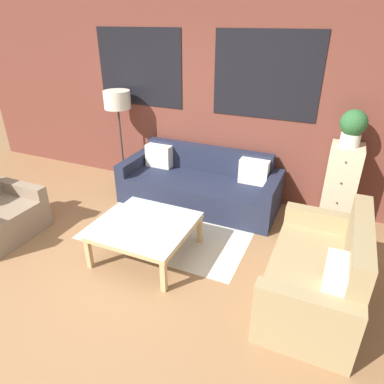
{
  "coord_description": "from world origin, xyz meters",
  "views": [
    {
      "loc": [
        1.94,
        -2.2,
        2.46
      ],
      "look_at": [
        0.43,
        1.23,
        0.55
      ],
      "focal_mm": 32.0,
      "sensor_mm": 36.0,
      "label": 1
    }
  ],
  "objects_px": {
    "couch_dark": "(200,186)",
    "drawer_cabinet": "(340,186)",
    "coffee_table": "(146,228)",
    "floor_lamp": "(118,104)",
    "potted_plant": "(353,126)",
    "settee_vintage": "(319,275)"
  },
  "relations": [
    {
      "from": "couch_dark",
      "to": "drawer_cabinet",
      "type": "height_order",
      "value": "drawer_cabinet"
    },
    {
      "from": "coffee_table",
      "to": "floor_lamp",
      "type": "relative_size",
      "value": 0.66
    },
    {
      "from": "couch_dark",
      "to": "potted_plant",
      "type": "relative_size",
      "value": 5.2
    },
    {
      "from": "couch_dark",
      "to": "settee_vintage",
      "type": "distance_m",
      "value": 2.26
    },
    {
      "from": "floor_lamp",
      "to": "drawer_cabinet",
      "type": "xyz_separation_m",
      "value": [
        3.27,
        0.06,
        -0.76
      ]
    },
    {
      "from": "couch_dark",
      "to": "coffee_table",
      "type": "relative_size",
      "value": 2.28
    },
    {
      "from": "potted_plant",
      "to": "settee_vintage",
      "type": "bearing_deg",
      "value": -92.43
    },
    {
      "from": "drawer_cabinet",
      "to": "settee_vintage",
      "type": "bearing_deg",
      "value": -92.43
    },
    {
      "from": "floor_lamp",
      "to": "potted_plant",
      "type": "bearing_deg",
      "value": 1.11
    },
    {
      "from": "settee_vintage",
      "to": "potted_plant",
      "type": "xyz_separation_m",
      "value": [
        0.07,
        1.59,
        1.02
      ]
    },
    {
      "from": "couch_dark",
      "to": "coffee_table",
      "type": "bearing_deg",
      "value": -92.88
    },
    {
      "from": "settee_vintage",
      "to": "potted_plant",
      "type": "bearing_deg",
      "value": 87.57
    },
    {
      "from": "couch_dark",
      "to": "potted_plant",
      "type": "distance_m",
      "value": 2.14
    },
    {
      "from": "settee_vintage",
      "to": "coffee_table",
      "type": "relative_size",
      "value": 1.5
    },
    {
      "from": "floor_lamp",
      "to": "couch_dark",
      "type": "bearing_deg",
      "value": -5.54
    },
    {
      "from": "coffee_table",
      "to": "floor_lamp",
      "type": "xyz_separation_m",
      "value": [
        -1.34,
        1.53,
        0.95
      ]
    },
    {
      "from": "potted_plant",
      "to": "floor_lamp",
      "type": "bearing_deg",
      "value": -178.89
    },
    {
      "from": "couch_dark",
      "to": "settee_vintage",
      "type": "height_order",
      "value": "settee_vintage"
    },
    {
      "from": "settee_vintage",
      "to": "floor_lamp",
      "type": "xyz_separation_m",
      "value": [
        -3.2,
        1.52,
        1.0
      ]
    },
    {
      "from": "couch_dark",
      "to": "drawer_cabinet",
      "type": "xyz_separation_m",
      "value": [
        1.86,
        0.2,
        0.27
      ]
    },
    {
      "from": "couch_dark",
      "to": "coffee_table",
      "type": "height_order",
      "value": "couch_dark"
    },
    {
      "from": "settee_vintage",
      "to": "coffee_table",
      "type": "xyz_separation_m",
      "value": [
        -1.86,
        -0.01,
        0.05
      ]
    }
  ]
}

